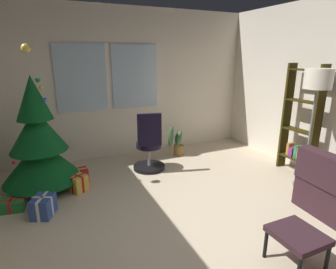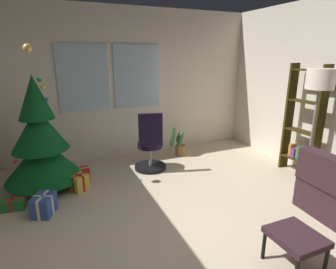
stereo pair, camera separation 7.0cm
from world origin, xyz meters
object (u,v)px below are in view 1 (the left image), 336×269
(gift_box_red, at_px, (78,176))
(floor_lamp, at_px, (317,87))
(footstool, at_px, (297,237))
(bookshelf, at_px, (300,127))
(potted_plant, at_px, (176,142))
(holiday_tree, at_px, (39,144))
(gift_box_blue, at_px, (43,206))
(office_chair, at_px, (149,148))
(gift_box_gold, at_px, (79,184))
(gift_box_green, at_px, (12,205))

(gift_box_red, relative_size, floor_lamp, 0.18)
(footstool, bearing_deg, bookshelf, 41.60)
(potted_plant, bearing_deg, holiday_tree, -169.27)
(floor_lamp, xyz_separation_m, potted_plant, (-1.21, 2.02, -1.25))
(gift_box_blue, bearing_deg, office_chair, 24.61)
(bookshelf, bearing_deg, gift_box_red, 161.88)
(office_chair, distance_m, bookshelf, 2.56)
(footstool, distance_m, potted_plant, 3.18)
(footstool, distance_m, office_chair, 2.75)
(potted_plant, bearing_deg, floor_lamp, -59.09)
(gift_box_blue, bearing_deg, potted_plant, 26.91)
(floor_lamp, distance_m, potted_plant, 2.66)
(holiday_tree, height_order, floor_lamp, holiday_tree)
(holiday_tree, relative_size, gift_box_red, 6.56)
(gift_box_red, bearing_deg, holiday_tree, -177.25)
(gift_box_blue, height_order, office_chair, office_chair)
(office_chair, xyz_separation_m, floor_lamp, (1.95, -1.56, 1.12))
(gift_box_red, distance_m, gift_box_gold, 0.32)
(gift_box_red, xyz_separation_m, floor_lamp, (3.15, -1.58, 1.42))
(office_chair, bearing_deg, floor_lamp, -38.64)
(footstool, bearing_deg, potted_plant, 85.22)
(gift_box_green, bearing_deg, bookshelf, -8.32)
(gift_box_green, distance_m, office_chair, 2.18)
(gift_box_red, xyz_separation_m, gift_box_green, (-0.89, -0.50, -0.03))
(bookshelf, height_order, floor_lamp, bookshelf)
(floor_lamp, bearing_deg, footstool, -141.95)
(floor_lamp, bearing_deg, bookshelf, 53.87)
(gift_box_red, relative_size, potted_plant, 0.50)
(bookshelf, bearing_deg, gift_box_green, 171.68)
(gift_box_green, distance_m, bookshelf, 4.48)
(bookshelf, xyz_separation_m, potted_plant, (-1.53, 1.58, -0.53))
(holiday_tree, xyz_separation_m, gift_box_green, (-0.41, -0.48, -0.64))
(holiday_tree, relative_size, office_chair, 2.02)
(footstool, relative_size, gift_box_red, 1.42)
(bookshelf, bearing_deg, gift_box_blue, 175.29)
(gift_box_red, height_order, bookshelf, bookshelf)
(gift_box_gold, xyz_separation_m, bookshelf, (3.50, -0.82, 0.69))
(footstool, relative_size, office_chair, 0.44)
(gift_box_blue, bearing_deg, gift_box_green, 141.04)
(gift_box_red, height_order, floor_lamp, floor_lamp)
(gift_box_green, bearing_deg, gift_box_gold, 11.46)
(holiday_tree, distance_m, potted_plant, 2.52)
(footstool, xyz_separation_m, bookshelf, (1.79, 1.59, 0.50))
(footstool, height_order, gift_box_green, footstool)
(holiday_tree, relative_size, floor_lamp, 1.18)
(gift_box_green, bearing_deg, office_chair, 12.78)
(gift_box_green, xyz_separation_m, office_chair, (2.10, 0.48, 0.33))
(holiday_tree, relative_size, gift_box_blue, 5.69)
(gift_box_blue, bearing_deg, holiday_tree, 88.40)
(gift_box_blue, relative_size, bookshelf, 0.20)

